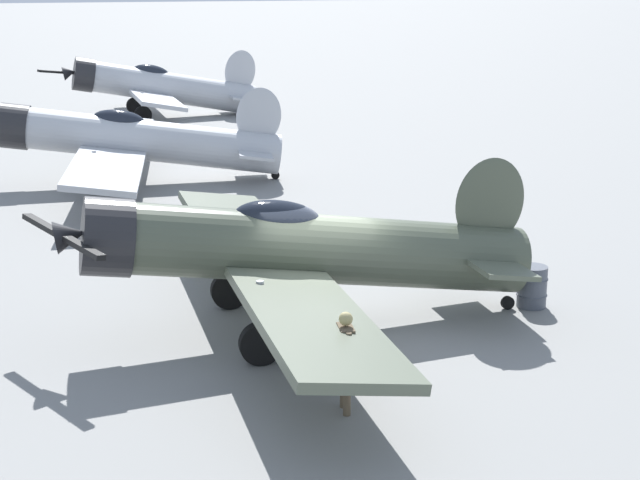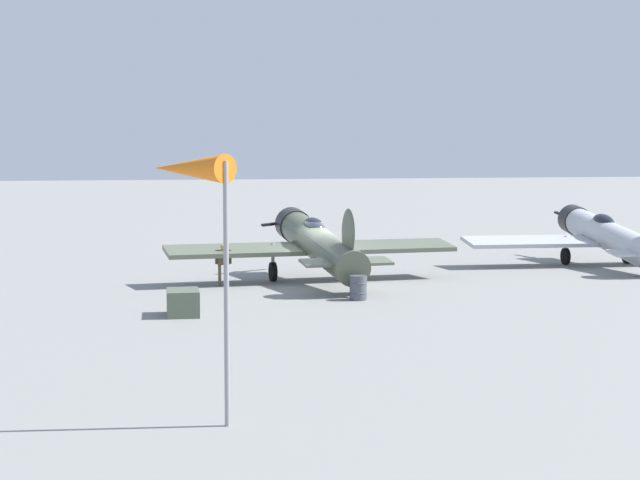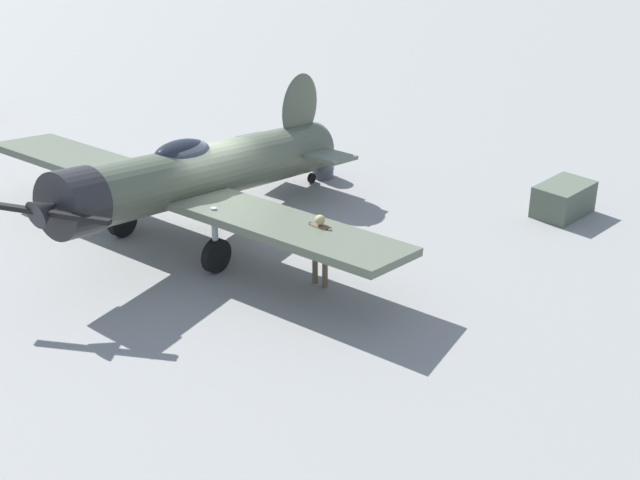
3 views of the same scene
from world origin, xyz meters
TOP-DOWN VIEW (x-y plane):
  - ground_plane at (0.00, 0.00)m, footprint 400.00×400.00m
  - airplane_foreground at (0.01, 0.51)m, footprint 12.18×9.96m
  - ground_crew_mechanic at (-3.83, 0.68)m, footprint 0.65×0.29m
  - equipment_crate at (-6.64, -6.17)m, footprint 1.25×1.70m
  - fuel_drum at (-0.04, -4.63)m, footprint 0.65×0.65m

SIDE VIEW (x-z plane):
  - ground_plane at x=0.00m, z-range 0.00..0.00m
  - equipment_crate at x=-6.64m, z-range 0.00..0.84m
  - fuel_drum at x=-0.04m, z-range 0.00..0.88m
  - ground_crew_mechanic at x=-3.83m, z-range 0.18..1.87m
  - airplane_foreground at x=0.01m, z-range -0.03..3.31m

